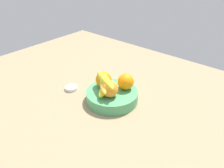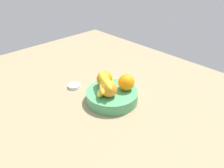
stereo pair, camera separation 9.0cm
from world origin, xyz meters
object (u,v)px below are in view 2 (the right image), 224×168
(orange_front_right, at_px, (105,79))
(orange_center, at_px, (109,89))
(jar_lid, at_px, (74,86))
(orange_front_left, at_px, (126,82))
(banana_bunch, at_px, (105,83))
(fruit_bowl, at_px, (112,96))

(orange_front_right, distance_m, orange_center, 0.09)
(orange_center, distance_m, jar_lid, 0.26)
(orange_front_right, height_order, jar_lid, orange_front_right)
(orange_front_left, xyz_separation_m, banana_bunch, (-0.06, -0.08, 0.00))
(orange_front_left, bearing_deg, banana_bunch, -124.56)
(orange_front_left, relative_size, banana_bunch, 0.45)
(fruit_bowl, height_order, orange_front_right, orange_front_right)
(jar_lid, bearing_deg, orange_front_right, 21.98)
(fruit_bowl, bearing_deg, banana_bunch, -136.09)
(orange_front_left, height_order, orange_front_right, same)
(orange_front_right, bearing_deg, jar_lid, -158.02)
(fruit_bowl, distance_m, jar_lid, 0.24)
(orange_front_left, xyz_separation_m, jar_lid, (-0.26, -0.12, -0.08))
(fruit_bowl, relative_size, jar_lid, 3.89)
(banana_bunch, distance_m, jar_lid, 0.22)
(orange_front_left, height_order, banana_bunch, banana_bunch)
(orange_front_right, relative_size, banana_bunch, 0.45)
(orange_front_left, relative_size, jar_lid, 1.22)
(fruit_bowl, bearing_deg, orange_center, -63.58)
(orange_front_left, distance_m, orange_front_right, 0.11)
(orange_center, height_order, banana_bunch, banana_bunch)
(orange_front_right, relative_size, jar_lid, 1.22)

